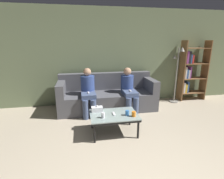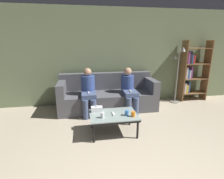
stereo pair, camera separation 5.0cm
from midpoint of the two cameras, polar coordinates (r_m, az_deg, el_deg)
name	(u,v)px [view 1 (the left image)]	position (r m, az deg, el deg)	size (l,w,h in m)	color
wall_back	(104,57)	(4.91, -2.92, 10.45)	(12.00, 0.06, 2.60)	#707F5B
couch	(107,96)	(4.60, -1.88, -2.18)	(2.47, 0.88, 0.91)	#515156
coffee_table	(114,116)	(3.37, 0.18, -8.70)	(0.90, 0.64, 0.39)	#8C9E99
cup_near_left	(103,115)	(3.19, -3.39, -8.40)	(0.07, 0.07, 0.10)	silver
cup_near_right	(127,113)	(3.30, 4.54, -7.62)	(0.07, 0.07, 0.10)	#3372BF
cup_far_center	(134,114)	(3.27, 6.67, -7.96)	(0.08, 0.08, 0.09)	orange
tissue_box	(97,109)	(3.47, -5.31, -6.40)	(0.22, 0.12, 0.13)	white
game_remote	(114,114)	(3.35, 0.18, -7.91)	(0.04, 0.15, 0.02)	white
bookshelf	(190,71)	(5.68, 23.96, 5.47)	(0.79, 0.32, 1.76)	brown
standing_lamp	(177,69)	(5.28, 20.30, 6.21)	(0.31, 0.26, 1.58)	gray
seated_person_left_end	(88,90)	(4.26, -8.14, -0.08)	(0.34, 0.70, 1.11)	#47567A
seated_person_mid_left	(128,88)	(4.40, 5.08, 0.38)	(0.32, 0.73, 1.09)	#47567A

